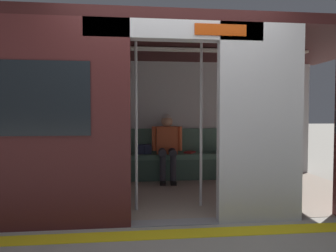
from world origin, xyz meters
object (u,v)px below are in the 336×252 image
Objects in this scene: handbag at (144,149)px; grab_pole_far at (201,123)px; bench_seat at (159,160)px; person_seated at (167,142)px; grab_pole_door at (136,123)px; train_car at (160,92)px; book at (190,152)px.

handbag is 0.12× the size of grab_pole_far.
bench_seat is 2.50× the size of person_seated.
handbag is 1.87m from grab_pole_far.
grab_pole_far is at bearing -173.65° from grab_pole_door.
train_car is at bearing -51.70° from grab_pole_far.
bench_seat is at bearing -103.70° from grab_pole_door.
train_car is 1.64m from book.
book is 0.10× the size of grab_pole_door.
handbag is at bearing 36.92° from book.
train_car is 24.62× the size of handbag.
grab_pole_door is at bearing 76.30° from bench_seat.
grab_pole_far is at bearing 128.30° from train_car.
train_car reaches higher than grab_pole_far.
train_car is 2.95× the size of grab_pole_far.
handbag is 0.85m from book.
train_car is 29.09× the size of book.
grab_pole_door is (0.42, 1.71, 0.73)m from bench_seat.
book reaches higher than bench_seat.
handbag is at bearing -67.34° from grab_pole_far.
grab_pole_door and grab_pole_far have the same top height.
person_seated is 1.64m from grab_pole_far.
train_car is at bearing 93.90° from book.
grab_pole_far is at bearing 112.66° from handbag.
grab_pole_far is (0.16, 1.70, 0.60)m from book.
grab_pole_far is (-0.48, 0.61, -0.44)m from train_car.
train_car is 1.54m from bench_seat.
bench_seat is 1.38× the size of grab_pole_door.
person_seated is 1.79m from grab_pole_door.
bench_seat is 1.91m from grab_pole_door.
handbag is (0.41, -0.09, -0.13)m from person_seated.
grab_pole_far is at bearing 100.13° from person_seated.
book is (-0.85, -0.04, -0.07)m from handbag.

